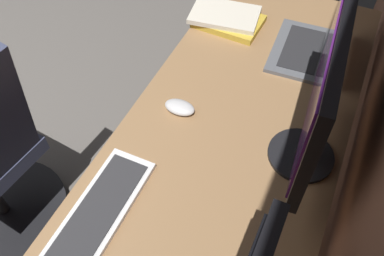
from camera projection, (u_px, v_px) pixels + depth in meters
desk at (207, 192)px, 1.23m from camera, size 2.13×0.69×0.73m
monitor_primary at (321, 95)px, 1.03m from camera, size 0.53×0.20×0.47m
laptop_leftmost at (319, 45)px, 1.49m from camera, size 0.33×0.29×0.21m
keyboard_main at (97, 215)px, 1.10m from camera, size 0.42×0.14×0.02m
mouse_main at (180, 107)px, 1.34m from camera, size 0.06×0.10×0.03m
book_stack_near at (227, 18)px, 1.63m from camera, size 0.21×0.30×0.05m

